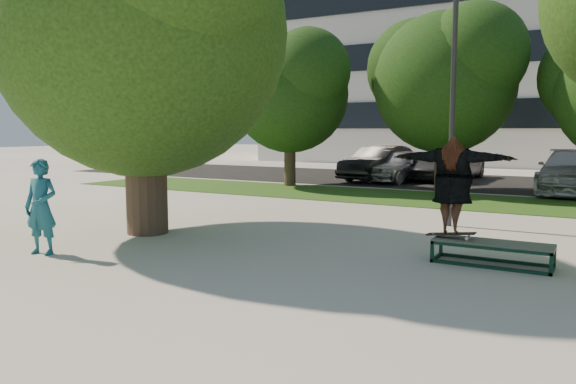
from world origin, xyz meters
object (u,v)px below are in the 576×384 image
Objects in this scene: tree_left at (142,15)px; bystander at (41,207)px; lamppost at (453,83)px; car_dark at (379,163)px; car_grey at (446,163)px; grind_box at (492,253)px; car_silver_b at (572,172)px; car_silver_a at (398,165)px.

bystander is (-0.07, -2.46, -3.60)m from tree_left.
lamppost is 1.38× the size of car_dark.
car_grey is (2.36, 17.86, -0.11)m from bystander.
grind_box is at bearing 4.71° from tree_left.
bystander is (-6.86, -3.02, 0.63)m from grind_box.
lamppost is at bearing 36.42° from tree_left.
car_silver_b is at bearing 48.30° from bystander.
bystander is 0.37× the size of car_dark.
grind_box is 14.37m from car_silver_a.
car_silver_a is 0.78× the size of car_silver_b.
tree_left is at bearing -80.86° from car_dark.
car_grey is (-4.50, 14.85, 0.52)m from grind_box.
car_silver_a is at bearing 86.67° from tree_left.
car_silver_b is at bearing 87.70° from grind_box.
tree_left reaches higher than bystander.
bystander is 0.33× the size of car_silver_b.
tree_left reaches higher than grind_box.
bystander reaches higher than grind_box.
car_dark is (-5.37, 9.88, -2.42)m from lamppost.
car_dark is (-0.87, 0.18, 0.06)m from car_silver_a.
car_silver_a is 6.59m from car_silver_b.
car_silver_b is (1.98, 8.50, -2.42)m from lamppost.
car_silver_a is (0.86, 16.06, -0.15)m from bystander.
lamppost is 12.13m from car_grey.
lamppost is at bearing 34.47° from bystander.
car_silver_a is at bearing 71.51° from bystander.
car_dark reaches higher than grind_box.
lamppost is 1.20× the size of car_grey.
bystander is at bearing -97.03° from car_grey.
lamppost is 8.64m from bystander.
tree_left is 16.01m from car_grey.
lamppost is 1.21× the size of car_silver_b.
car_silver_a is (-4.50, 9.70, -2.48)m from lamppost.
lamppost is 1.55× the size of car_silver_a.
grind_box is 1.10× the size of bystander.
tree_left is 14.27m from car_dark.
lamppost reaches higher than car_grey.
car_dark is at bearing 74.61° from bystander.
car_dark is at bearing 176.70° from car_silver_a.
lamppost is 10.98m from car_silver_a.
car_silver_b is (7.35, -1.38, 0.00)m from car_dark.
grind_box is 0.41× the size of car_dark.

